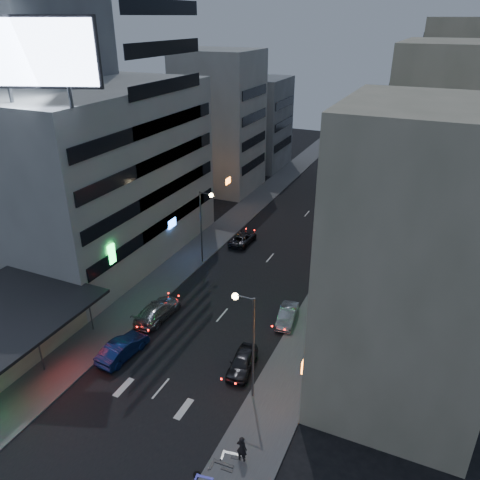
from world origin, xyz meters
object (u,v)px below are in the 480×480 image
Objects in this scene: road_car_blue at (123,348)px; road_car_silver at (158,310)px; parked_car_right_far at (337,232)px; scooter_black_b at (235,458)px; scooter_blue at (214,472)px; parked_car_left at (243,238)px; parked_car_right_near at (242,362)px; scooter_silver_b at (242,448)px; parked_car_right_mid at (287,315)px; person at (242,449)px.

road_car_blue reaches higher than road_car_silver.
parked_car_right_far is at bearing -104.42° from road_car_blue.
scooter_black_b is at bearing 160.56° from road_car_blue.
scooter_black_b is at bearing -39.54° from scooter_blue.
road_car_silver is 3.27× the size of scooter_blue.
road_car_blue is (-0.34, -22.36, 0.13)m from parked_car_left.
parked_car_right_near reaches higher than scooter_blue.
parked_car_right_far is 33.10m from scooter_silver_b.
road_car_silver is 2.62× the size of scooter_black_b.
parked_car_right_near is 2.54× the size of scooter_blue.
parked_car_right_near is at bearing 113.96° from parked_car_left.
parked_car_right_near is 1.03× the size of parked_car_right_mid.
road_car_blue is 2.53× the size of person.
scooter_blue is at bearing 154.44° from road_car_blue.
road_car_blue is 13.33m from scooter_black_b.
road_car_silver is at bearing -111.60° from parked_car_right_far.
road_car_blue is 13.24m from scooter_blue.
scooter_silver_b is at bearing 164.41° from road_car_blue.
scooter_silver_b is (12.23, -4.58, -0.10)m from road_car_blue.
scooter_silver_b is at bearing 143.44° from road_car_silver.
scooter_black_b is 0.93m from scooter_silver_b.
person is (2.34, -33.39, 0.29)m from parked_car_right_far.
parked_car_left is (-9.85, 12.75, -0.01)m from parked_car_right_mid.
parked_car_right_far is at bearing 81.40° from parked_car_right_near.
scooter_black_b reaches higher than scooter_blue.
parked_car_left is 29.45m from scooter_silver_b.
parked_car_right_near is 8.49m from scooter_black_b.
person reaches higher than parked_car_right_mid.
road_car_blue is at bearing 89.36° from parked_car_left.
parked_car_right_near is 26.03m from parked_car_right_far.
road_car_silver is at bearing 155.27° from parked_car_right_near.
parked_car_left is at bearing 107.12° from parked_car_right_near.
parked_car_right_far is 0.99× the size of road_car_silver.
person reaches higher than scooter_blue.
parked_car_right_mid reaches higher than parked_car_left.
parked_car_right_far is 33.48m from person.
scooter_black_b is at bearing 73.16° from person.
road_car_blue reaches higher than scooter_black_b.
scooter_black_b is at bearing -75.68° from parked_car_right_near.
parked_car_right_mid is 0.85× the size of road_car_blue.
road_car_silver is 16.52m from person.
road_car_silver reaches higher than parked_car_right_near.
parked_car_right_near is at bearing -160.10° from road_car_blue.
person is (2.16, -14.56, 0.39)m from parked_car_right_mid.
person reaches higher than scooter_silver_b.
person reaches higher than parked_car_left.
scooter_blue is at bearing -93.58° from parked_car_right_mid.
parked_car_right_near is 2.29× the size of scooter_silver_b.
parked_car_right_near is 7.68m from scooter_silver_b.
scooter_black_b is at bearing 140.78° from road_car_silver.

